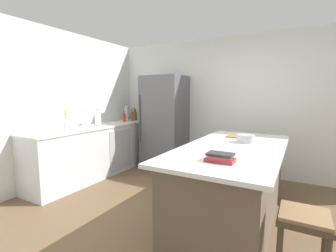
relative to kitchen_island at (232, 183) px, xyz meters
name	(u,v)px	position (x,y,z in m)	size (l,w,h in m)	color
ground_plane	(176,222)	(-0.54, -0.40, -0.46)	(7.20, 7.20, 0.00)	brown
wall_rear	(230,106)	(-0.54, 1.85, 0.84)	(6.00, 0.10, 2.60)	silver
wall_left	(42,108)	(-2.99, -0.40, 0.84)	(0.10, 6.00, 2.60)	silver
counter_run_left	(96,151)	(-2.64, 0.38, 0.01)	(0.64, 2.66, 0.94)	silver
kitchen_island	(232,183)	(0.00, 0.00, 0.00)	(1.09, 2.29, 0.90)	brown
refrigerator	(165,122)	(-1.78, 1.45, 0.49)	(0.82, 0.73, 1.88)	#56565B
bar_stool	(304,227)	(0.74, -0.83, 0.06)	(0.36, 0.36, 0.64)	#473828
sink_faucet	(83,118)	(-2.68, 0.14, 0.64)	(0.15, 0.05, 0.30)	silver
flower_vase	(66,124)	(-2.62, -0.26, 0.58)	(0.07, 0.07, 0.33)	silver
paper_towel_roll	(98,118)	(-2.65, 0.47, 0.62)	(0.14, 0.14, 0.31)	gray
whiskey_bottle	(135,115)	(-2.65, 1.61, 0.58)	(0.08, 0.08, 0.25)	brown
olive_oil_bottle	(134,116)	(-2.59, 1.50, 0.59)	(0.05, 0.05, 0.28)	olive
vinegar_bottle	(132,116)	(-2.58, 1.40, 0.59)	(0.06, 0.06, 0.26)	#994C23
soda_bottle	(126,114)	(-2.66, 1.31, 0.63)	(0.07, 0.07, 0.36)	silver
hot_sauce_bottle	(124,117)	(-2.65, 1.23, 0.58)	(0.05, 0.05, 0.24)	red
cookbook_stack	(220,157)	(0.06, -0.72, 0.48)	(0.26, 0.19, 0.08)	#A83338
mixing_bowl	(246,139)	(0.07, 0.31, 0.50)	(0.22, 0.22, 0.10)	#B2B5BA
cutting_board	(238,137)	(-0.09, 0.65, 0.45)	(0.31, 0.24, 0.02)	#9E7042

